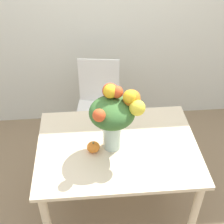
% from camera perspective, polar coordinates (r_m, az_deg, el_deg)
% --- Properties ---
extents(ground_plane, '(12.00, 12.00, 0.00)m').
position_cam_1_polar(ground_plane, '(2.90, 0.84, -16.66)').
color(ground_plane, '#8E7556').
extents(wall_back, '(8.00, 0.06, 2.70)m').
position_cam_1_polar(wall_back, '(3.14, -1.32, 19.34)').
color(wall_back, silver).
rests_on(wall_back, ground_plane).
extents(dining_table, '(1.19, 0.87, 0.74)m').
position_cam_1_polar(dining_table, '(2.40, 0.98, -7.97)').
color(dining_table, beige).
rests_on(dining_table, ground_plane).
extents(flower_vase, '(0.37, 0.32, 0.51)m').
position_cam_1_polar(flower_vase, '(2.13, 0.37, -0.31)').
color(flower_vase, '#B2CCBC').
rests_on(flower_vase, dining_table).
extents(pumpkin, '(0.09, 0.09, 0.09)m').
position_cam_1_polar(pumpkin, '(2.27, -3.43, -6.41)').
color(pumpkin, orange).
rests_on(pumpkin, dining_table).
extents(dining_chair_near_window, '(0.47, 0.47, 0.95)m').
position_cam_1_polar(dining_chair_near_window, '(3.10, -2.49, 1.07)').
color(dining_chair_near_window, white).
rests_on(dining_chair_near_window, ground_plane).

